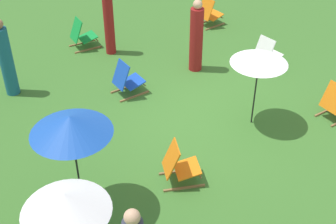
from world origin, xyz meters
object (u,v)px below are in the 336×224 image
Objects in this scene: deckchair_7 at (127,80)px; person_1 at (196,38)px; deckchair_3 at (267,54)px; umbrella_1 at (71,125)px; deckchair_5 at (82,35)px; person_3 at (109,21)px; person_0 at (6,59)px; umbrella_0 at (260,58)px; umbrella_2 at (65,203)px; deckchair_1 at (209,13)px; deckchair_4 at (179,165)px.

person_1 reaches higher than deckchair_7.
umbrella_1 reaches higher than deckchair_3.
person_3 reaches higher than deckchair_5.
deckchair_5 is at bearing 82.79° from person_0.
umbrella_1 is at bearing -102.98° from person_1.
umbrella_1 reaches higher than umbrella_0.
umbrella_1 is at bearing 100.04° from umbrella_0.
umbrella_2 is (-4.19, 2.53, 1.18)m from deckchair_7.
deckchair_1 and deckchair_3 have the same top height.
deckchair_3 is 0.44× the size of umbrella_1.
deckchair_3 is 3.62m from deckchair_7.
deckchair_1 is 4.27m from deckchair_7.
person_3 is at bearing 65.93° from person_0.
umbrella_0 is 4.88m from umbrella_2.
deckchair_1 is 9.02m from umbrella_2.
umbrella_1 reaches higher than person_1.
deckchair_3 is 1.86m from person_1.
deckchair_1 is at bearing -19.97° from deckchair_4.
deckchair_3 is at bearing -58.49° from umbrella_2.
deckchair_1 and deckchair_7 have the same top height.
umbrella_1 is (-5.24, 5.61, 1.39)m from deckchair_1.
person_3 is at bearing 39.98° from deckchair_3.
deckchair_3 is 6.30m from umbrella_1.
deckchair_4 is 0.50× the size of umbrella_2.
person_1 is at bearing 37.11° from person_0.
umbrella_1 reaches higher than deckchair_5.
deckchair_7 is at bearing 112.34° from deckchair_1.
umbrella_1 is 5.19m from person_1.
deckchair_3 is 0.46× the size of person_1.
deckchair_7 is 0.45× the size of person_0.
deckchair_4 is at bearing -85.22° from person_1.
umbrella_2 is 5.47m from person_0.
deckchair_3 and deckchair_4 have the same top height.
deckchair_1 is at bearing -20.01° from umbrella_0.
deckchair_4 and deckchair_7 have the same top height.
deckchair_5 is at bearing 74.40° from deckchair_1.
person_3 reaches higher than deckchair_4.
umbrella_1 is 1.04× the size of person_0.
person_0 is 2.85m from person_3.
umbrella_2 is 6.37m from person_1.
person_0 is (4.14, 0.32, -0.88)m from umbrella_1.
deckchair_4 is at bearing 133.74° from deckchair_1.
deckchair_7 is 0.50× the size of umbrella_0.
person_0 is at bearing 55.11° from person_3.
deckchair_1 is at bearing -46.96° from umbrella_1.
umbrella_2 is 0.93× the size of person_1.
person_1 is (0.73, 1.64, 0.49)m from deckchair_3.
umbrella_1 is (-5.56, 1.84, 1.39)m from deckchair_5.
deckchair_1 and deckchair_4 have the same top height.
person_1 is at bearing -0.75° from umbrella_0.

